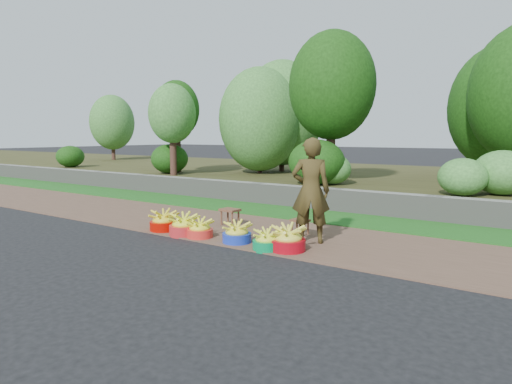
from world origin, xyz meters
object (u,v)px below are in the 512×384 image
Objects in this scene: basin_a at (164,222)px; vendor_woman at (311,191)px; stool_right at (300,222)px; basin_f at (288,240)px; basin_d at (237,234)px; basin_e at (267,241)px; basin_c at (200,230)px; stool_left at (230,212)px; basin_b at (184,226)px.

basin_a is 0.30× the size of vendor_woman.
vendor_woman reaches higher than stool_right.
basin_f is at bearing -71.91° from stool_right.
basin_d is 0.67m from basin_e.
basin_f is 0.97m from vendor_woman.
vendor_woman is at bearing 22.83° from basin_c.
basin_d is 0.28× the size of vendor_woman.
stool_left is at bearing -35.45° from vendor_woman.
basin_e is 1.99m from stool_left.
stool_left is (-1.92, 1.04, 0.10)m from basin_f.
vendor_woman is (0.06, 0.66, 0.72)m from basin_f.
basin_a is 1.59× the size of stool_right.
basin_a is at bearing 177.95° from basin_e.
vendor_woman is (2.17, 0.75, 0.72)m from basin_b.
basin_f reaches higher than basin_e.
basin_a is 2.37m from basin_e.
vendor_woman is (1.03, 0.68, 0.74)m from basin_d.
basin_a is 1.71m from basin_d.
basin_d is at bearing 0.60° from basin_a.
basin_f reaches higher than basin_d.
basin_d is (1.71, 0.02, -0.01)m from basin_a.
basin_e is 0.34m from basin_f.
basin_e is (1.42, -0.03, -0.00)m from basin_c.
basin_d is 0.98m from basin_f.
basin_c reaches higher than stool_right.
basin_f is 0.32× the size of vendor_woman.
stool_left is 1.18× the size of stool_right.
basin_f is (0.31, 0.13, 0.03)m from basin_e.
vendor_woman reaches higher than basin_f.
basin_a is 2.69m from basin_f.
stool_right is at bearing 40.39° from basin_c.
basin_e is 1.21m from stool_right.
stool_right is (1.57, 0.04, -0.04)m from stool_left.
basin_b reaches higher than basin_a.
vendor_woman reaches higher than basin_a.
basin_d is 1.27m from stool_right.
basin_d is at bearing -178.68° from basin_f.
basin_f is at bearing -28.38° from stool_left.
stool_left is at bearing -178.43° from stool_right.
basin_c is (0.95, -0.05, -0.02)m from basin_a.
basin_c is 0.76m from basin_d.
basin_f is (0.97, 0.02, 0.02)m from basin_d.
vendor_woman is at bearing -10.83° from stool_left.
stool_right is (1.76, 1.18, 0.06)m from basin_b.
basin_d is (1.14, 0.07, -0.01)m from basin_b.
basin_e is 0.82× the size of basin_f.
basin_f is at bearing 2.58° from basin_b.
basin_b is 2.41m from vendor_woman.
basin_f is at bearing 21.78° from basin_e.
basin_d reaches higher than stool_right.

